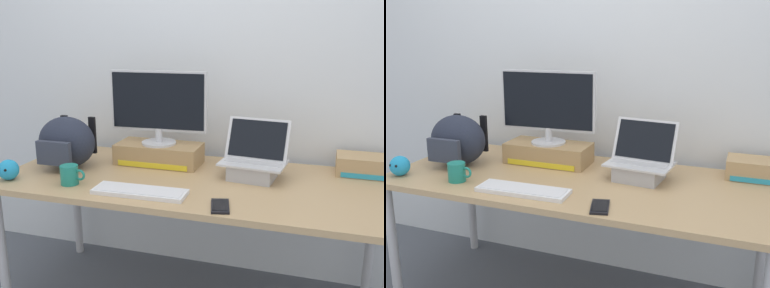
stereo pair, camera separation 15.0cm
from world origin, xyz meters
TOP-DOWN VIEW (x-y plane):
  - back_wall at (0.00, 0.52)m, footprint 7.00×0.10m
  - desk at (0.00, 0.00)m, footprint 1.93×0.83m
  - toner_box_yellow at (-0.25, 0.19)m, footprint 0.47×0.22m
  - desktop_monitor at (-0.25, 0.19)m, footprint 0.54×0.19m
  - open_laptop at (0.29, 0.10)m, footprint 0.34×0.25m
  - external_keyboard at (-0.17, -0.27)m, footprint 0.44×0.15m
  - messenger_backpack at (-0.70, -0.01)m, footprint 0.32×0.29m
  - coffee_mug at (-0.54, -0.25)m, footprint 0.13×0.09m
  - cell_phone at (0.22, -0.32)m, footprint 0.11×0.16m
  - plush_toy at (-0.87, -0.28)m, footprint 0.10×0.10m
  - toner_box_cyan at (0.85, 0.32)m, footprint 0.32×0.18m

SIDE VIEW (x-z plane):
  - desk at x=0.00m, z-range 0.30..1.04m
  - cell_phone at x=0.22m, z-range 0.73..0.74m
  - external_keyboard at x=-0.17m, z-range 0.73..0.76m
  - coffee_mug at x=-0.54m, z-range 0.73..0.83m
  - toner_box_cyan at x=0.85m, z-range 0.73..0.83m
  - plush_toy at x=-0.87m, z-range 0.73..0.84m
  - toner_box_yellow at x=-0.25m, z-range 0.73..0.85m
  - open_laptop at x=0.29m, z-range 0.65..0.94m
  - messenger_backpack at x=-0.70m, z-range 0.73..1.01m
  - desktop_monitor at x=-0.25m, z-range 0.86..1.26m
  - back_wall at x=0.00m, z-range 0.00..2.60m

